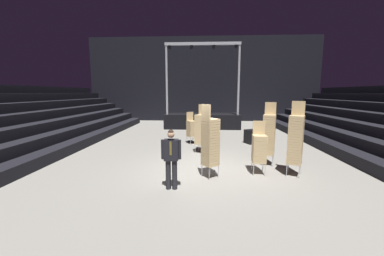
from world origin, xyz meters
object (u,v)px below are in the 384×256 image
object	(u,v)px
stage_riser	(202,119)
chair_stack_mid_centre	(192,128)
man_with_tie	(171,156)
equipment_road_case	(254,136)
chair_stack_front_right	(269,134)
chair_stack_mid_right	(201,129)
chair_stack_rear_left	(296,139)
chair_stack_front_left	(259,148)
chair_stack_mid_left	(210,141)

from	to	relation	value
stage_riser	chair_stack_mid_centre	distance (m)	6.04
man_with_tie	equipment_road_case	size ratio (longest dim) A/B	1.92
chair_stack_front_right	chair_stack_mid_right	size ratio (longest dim) A/B	1.08
chair_stack_rear_left	equipment_road_case	world-z (taller)	chair_stack_rear_left
chair_stack_mid_right	chair_stack_rear_left	size ratio (longest dim) A/B	0.90
man_with_tie	chair_stack_front_right	distance (m)	4.20
man_with_tie	chair_stack_front_left	world-z (taller)	chair_stack_front_left
chair_stack_front_right	man_with_tie	bearing A→B (deg)	55.70
stage_riser	chair_stack_rear_left	world-z (taller)	stage_riser
man_with_tie	chair_stack_rear_left	xyz separation A→B (m)	(3.93, 1.35, 0.26)
man_with_tie	chair_stack_front_right	size ratio (longest dim) A/B	0.72
chair_stack_front_left	chair_stack_rear_left	world-z (taller)	chair_stack_rear_left
chair_stack_mid_left	chair_stack_mid_right	distance (m)	3.18
chair_stack_mid_left	chair_stack_mid_right	xyz separation A→B (m)	(-0.35, 3.16, -0.08)
man_with_tie	chair_stack_rear_left	size ratio (longest dim) A/B	0.70
stage_riser	equipment_road_case	xyz separation A→B (m)	(2.87, -5.74, -0.31)
chair_stack_front_right	chair_stack_rear_left	xyz separation A→B (m)	(0.55, -1.15, 0.04)
chair_stack_front_left	chair_stack_mid_left	bearing A→B (deg)	17.00
chair_stack_mid_centre	equipment_road_case	size ratio (longest dim) A/B	1.90
chair_stack_front_right	chair_stack_rear_left	distance (m)	1.28
chair_stack_mid_right	chair_stack_front_right	bearing A→B (deg)	172.71
man_with_tie	chair_stack_mid_centre	world-z (taller)	man_with_tie
chair_stack_mid_left	chair_stack_rear_left	bearing A→B (deg)	58.18
stage_riser	chair_stack_mid_centre	world-z (taller)	stage_riser
chair_stack_mid_right	man_with_tie	bearing A→B (deg)	105.24
man_with_tie	chair_stack_mid_centre	xyz separation A→B (m)	(0.24, 6.08, -0.12)
chair_stack_front_right	chair_stack_rear_left	size ratio (longest dim) A/B	0.97
chair_stack_mid_left	chair_stack_rear_left	xyz separation A→B (m)	(2.81, 0.32, 0.04)
chair_stack_mid_left	equipment_road_case	xyz separation A→B (m)	(2.51, 5.33, -0.82)
stage_riser	chair_stack_rear_left	xyz separation A→B (m)	(3.17, -10.75, 0.56)
chair_stack_front_left	chair_stack_front_right	xyz separation A→B (m)	(0.59, 1.04, 0.29)
stage_riser	chair_stack_mid_left	world-z (taller)	stage_riser
stage_riser	chair_stack_front_left	bearing A→B (deg)	-79.21
chair_stack_rear_left	equipment_road_case	xyz separation A→B (m)	(-0.30, 5.01, -0.86)
chair_stack_front_left	equipment_road_case	world-z (taller)	chair_stack_front_left
stage_riser	chair_stack_rear_left	distance (m)	11.22
chair_stack_rear_left	man_with_tie	bearing A→B (deg)	46.04
stage_riser	chair_stack_mid_centre	bearing A→B (deg)	-94.89
chair_stack_front_left	chair_stack_front_right	size ratio (longest dim) A/B	0.75
chair_stack_front_left	chair_stack_mid_centre	xyz separation A→B (m)	(-2.54, 4.62, -0.04)
man_with_tie	equipment_road_case	xyz separation A→B (m)	(3.63, 6.36, -0.61)
chair_stack_rear_left	chair_stack_mid_centre	bearing A→B (deg)	-24.94
stage_riser	man_with_tie	size ratio (longest dim) A/B	3.64
chair_stack_mid_right	chair_stack_mid_centre	bearing A→B (deg)	-48.73
stage_riser	equipment_road_case	bearing A→B (deg)	-63.40
chair_stack_front_left	equipment_road_case	xyz separation A→B (m)	(0.84, 4.90, -0.53)
equipment_road_case	man_with_tie	bearing A→B (deg)	-119.71
chair_stack_mid_left	chair_stack_mid_right	world-z (taller)	chair_stack_mid_left
man_with_tie	chair_stack_mid_left	distance (m)	1.54
man_with_tie	chair_stack_front_left	distance (m)	3.14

